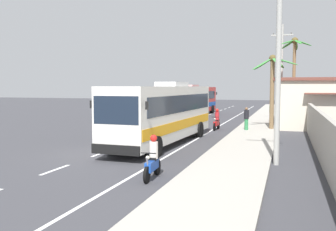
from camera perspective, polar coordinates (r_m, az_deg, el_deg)
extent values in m
plane|color=#3A3A3F|center=(19.61, -10.29, -5.72)|extent=(160.00, 160.00, 0.00)
cube|color=#A8A399|center=(27.35, 12.71, -2.75)|extent=(3.20, 90.00, 0.14)
cube|color=white|center=(16.39, -16.59, -7.82)|extent=(0.16, 2.00, 0.01)
cube|color=white|center=(19.80, -9.99, -5.60)|extent=(0.16, 2.00, 0.01)
cube|color=white|center=(23.41, -5.40, -4.01)|extent=(0.16, 2.00, 0.01)
cube|color=white|center=(27.15, -2.07, -2.83)|extent=(0.16, 2.00, 0.01)
cube|color=white|center=(30.96, 0.44, -1.94)|extent=(0.16, 2.00, 0.01)
cube|color=white|center=(34.83, 2.40, -1.24)|extent=(0.16, 2.00, 0.01)
cube|color=white|center=(38.73, 3.96, -0.67)|extent=(0.16, 2.00, 0.01)
cube|color=white|center=(42.66, 5.24, -0.22)|extent=(0.16, 2.00, 0.01)
cube|color=white|center=(46.61, 6.30, 0.17)|extent=(0.16, 2.00, 0.01)
cube|color=white|center=(50.57, 7.19, 0.49)|extent=(0.16, 2.00, 0.01)
cube|color=white|center=(54.55, 7.96, 0.76)|extent=(0.16, 2.00, 0.01)
cube|color=white|center=(58.53, 8.62, 1.00)|extent=(0.16, 2.00, 0.01)
cube|color=white|center=(62.52, 9.19, 1.21)|extent=(0.16, 2.00, 0.01)
cube|color=white|center=(66.52, 9.70, 1.39)|extent=(0.16, 2.00, 0.01)
cube|color=white|center=(32.72, 7.60, -1.63)|extent=(0.14, 70.00, 0.01)
cube|color=#9E998E|center=(31.18, 20.34, -0.16)|extent=(0.24, 60.00, 2.19)
cube|color=silver|center=(22.50, -0.64, 0.53)|extent=(3.01, 12.08, 3.03)
cube|color=#192333|center=(22.66, -0.46, 1.90)|extent=(3.00, 11.13, 0.97)
cube|color=#192333|center=(17.06, -7.81, 0.79)|extent=(2.25, 0.21, 1.27)
cube|color=orange|center=(22.55, -0.64, -1.19)|extent=(3.04, 11.85, 0.55)
cube|color=black|center=(17.18, -7.89, -5.13)|extent=(2.40, 0.27, 0.44)
cube|color=#B7B7B7|center=(23.85, 0.64, 4.73)|extent=(1.47, 2.70, 0.28)
cube|color=black|center=(16.62, -3.21, 1.52)|extent=(0.12, 0.09, 0.36)
cube|color=black|center=(17.92, -11.45, 1.64)|extent=(0.12, 0.09, 0.36)
cylinder|color=black|center=(18.34, -1.84, -4.70)|extent=(0.37, 1.05, 1.04)
cylinder|color=black|center=(19.36, -8.43, -4.27)|extent=(0.37, 1.05, 1.04)
cylinder|color=black|center=(25.65, 4.73, -2.11)|extent=(0.37, 1.05, 1.04)
cylinder|color=black|center=(26.39, -0.28, -1.91)|extent=(0.37, 1.05, 1.04)
cube|color=red|center=(44.86, 3.88, 2.39)|extent=(3.12, 11.83, 2.94)
cube|color=#192333|center=(44.65, 3.81, 3.05)|extent=(3.10, 10.89, 0.94)
cube|color=#192333|center=(50.43, 5.81, 3.10)|extent=(2.26, 0.23, 1.24)
cube|color=blue|center=(44.89, 3.87, 1.55)|extent=(3.14, 11.59, 0.53)
cube|color=black|center=(50.59, 5.82, 1.17)|extent=(2.41, 0.30, 0.44)
cube|color=#B7B7B7|center=(43.43, 3.33, 4.46)|extent=(1.50, 2.65, 0.28)
cube|color=black|center=(50.61, 4.21, 3.37)|extent=(0.12, 0.09, 0.36)
cube|color=black|center=(49.88, 7.31, 3.33)|extent=(0.12, 0.09, 0.36)
cylinder|color=black|center=(49.19, 3.92, 1.01)|extent=(0.38, 1.06, 1.04)
cylinder|color=black|center=(48.54, 6.64, 0.94)|extent=(0.38, 1.06, 1.04)
cylinder|color=black|center=(41.98, 0.90, 0.43)|extent=(0.38, 1.06, 1.04)
cylinder|color=black|center=(41.23, 4.05, 0.35)|extent=(0.38, 1.06, 1.04)
cylinder|color=black|center=(29.49, 7.00, -1.71)|extent=(0.13, 0.60, 0.60)
cylinder|color=black|center=(30.81, 7.57, -1.45)|extent=(0.15, 0.60, 0.60)
cube|color=red|center=(30.08, 7.28, -1.17)|extent=(0.29, 1.11, 0.36)
cube|color=black|center=(30.35, 7.41, -0.74)|extent=(0.27, 0.61, 0.12)
cylinder|color=gray|center=(29.58, 7.06, -1.11)|extent=(0.07, 0.32, 0.67)
cylinder|color=black|center=(29.64, 7.11, -0.24)|extent=(0.56, 0.07, 0.04)
sphere|color=#EAEACC|center=(29.53, 7.05, -0.53)|extent=(0.14, 0.14, 0.14)
cylinder|color=red|center=(30.28, 7.39, -0.10)|extent=(0.32, 0.32, 0.69)
sphere|color=red|center=(30.24, 7.40, 0.79)|extent=(0.26, 0.26, 0.26)
cylinder|color=black|center=(13.55, -3.20, -8.92)|extent=(0.14, 0.61, 0.60)
cylinder|color=black|center=(14.83, -1.64, -7.75)|extent=(0.16, 0.61, 0.60)
cube|color=#1947B2|center=(14.10, -2.44, -7.48)|extent=(0.31, 1.11, 0.36)
cube|color=black|center=(14.34, -2.11, -6.46)|extent=(0.28, 0.61, 0.12)
cylinder|color=gray|center=(13.60, -3.06, -7.57)|extent=(0.08, 0.32, 0.67)
cylinder|color=black|center=(13.61, -2.94, -5.68)|extent=(0.56, 0.07, 0.04)
sphere|color=#EAEACC|center=(13.52, -3.09, -6.35)|extent=(0.14, 0.14, 0.14)
cylinder|color=beige|center=(14.23, -2.17, -5.22)|extent=(0.32, 0.32, 0.64)
sphere|color=red|center=(14.17, -2.17, -3.42)|extent=(0.26, 0.26, 0.26)
cylinder|color=#2D7A47|center=(29.24, 11.68, -1.31)|extent=(0.28, 0.28, 0.84)
cylinder|color=black|center=(29.17, 11.71, 0.15)|extent=(0.36, 0.36, 0.66)
sphere|color=brown|center=(29.15, 11.72, 1.00)|extent=(0.22, 0.22, 0.22)
cylinder|color=red|center=(36.21, 15.24, -0.27)|extent=(0.28, 0.28, 0.86)
cylinder|color=#2D7A47|center=(36.16, 15.27, 0.94)|extent=(0.36, 0.36, 0.68)
sphere|color=beige|center=(36.14, 15.28, 1.64)|extent=(0.23, 0.23, 0.23)
cylinder|color=#9E9E99|center=(17.05, 16.25, 7.82)|extent=(0.24, 0.24, 8.98)
cylinder|color=#9E9E99|center=(36.56, 16.67, 5.95)|extent=(0.24, 0.24, 9.05)
cube|color=#9E9E99|center=(36.84, 16.80, 11.51)|extent=(1.93, 0.12, 0.12)
cylinder|color=#4C4742|center=(36.88, 15.58, 11.72)|extent=(0.08, 0.08, 0.16)
cylinder|color=#4C4742|center=(36.85, 18.03, 11.67)|extent=(0.08, 0.08, 0.16)
cylinder|color=brown|center=(30.37, 15.36, 2.99)|extent=(0.33, 0.33, 5.51)
ellipsoid|color=#3D893D|center=(30.23, 17.21, 7.79)|extent=(1.95, 0.71, 0.71)
ellipsoid|color=#3D893D|center=(31.23, 16.24, 7.58)|extent=(1.14, 1.85, 0.84)
ellipsoid|color=#3D893D|center=(30.95, 14.11, 7.54)|extent=(1.72, 1.33, 0.96)
ellipsoid|color=#3D893D|center=(29.99, 14.01, 7.55)|extent=(1.70, 1.26, 1.05)
ellipsoid|color=#3D893D|center=(29.55, 16.05, 7.79)|extent=(1.03, 1.88, 0.82)
sphere|color=brown|center=(30.44, 15.47, 8.27)|extent=(0.56, 0.56, 0.56)
cylinder|color=brown|center=(34.82, 18.37, 4.56)|extent=(0.27, 0.27, 7.31)
ellipsoid|color=#337F33|center=(35.06, 19.66, 10.24)|extent=(1.45, 0.40, 0.65)
ellipsoid|color=#337F33|center=(35.64, 18.61, 9.97)|extent=(0.51, 1.37, 0.88)
ellipsoid|color=#337F33|center=(35.42, 17.62, 10.15)|extent=(1.33, 1.14, 0.74)
ellipsoid|color=#337F33|center=(34.57, 17.59, 10.48)|extent=(1.36, 1.21, 0.53)
ellipsoid|color=#337F33|center=(34.37, 18.96, 10.43)|extent=(0.86, 1.48, 0.60)
sphere|color=brown|center=(35.04, 18.52, 10.63)|extent=(0.56, 0.56, 0.56)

